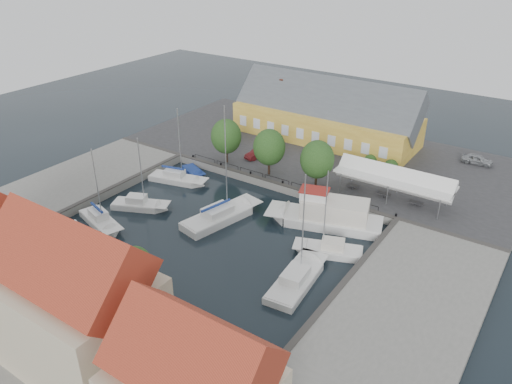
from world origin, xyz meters
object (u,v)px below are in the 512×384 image
car_red (258,153)px  trawler (328,217)px  center_sailboat (221,217)px  launch_sw (76,234)px  east_boat_b (330,251)px  tent_canopy (394,179)px  launch_nw (193,172)px  west_boat_a (177,180)px  west_boat_c (140,206)px  car_silver (477,159)px  east_boat_c (297,281)px  west_boat_d (101,222)px  warehouse (323,116)px

car_red → trawler: bearing=-15.7°
center_sailboat → trawler: 12.36m
car_red → launch_sw: 27.72m
car_red → east_boat_b: (18.84, -14.58, -1.39)m
tent_canopy → launch_nw: tent_canopy is taller
tent_canopy → west_boat_a: size_ratio=1.29×
car_red → trawler: size_ratio=0.29×
tent_canopy → west_boat_c: (-24.92, -17.46, -3.42)m
car_silver → west_boat_a: west_boat_a is taller
tent_canopy → launch_nw: bearing=-166.7°
east_boat_c → launch_nw: size_ratio=2.46×
car_silver → west_boat_d: bearing=138.9°
car_silver → east_boat_c: 36.90m
warehouse → east_boat_b: warehouse is taller
trawler → launch_sw: size_ratio=2.50×
east_boat_c → west_boat_c: east_boat_c is taller
west_boat_d → west_boat_c: bearing=79.9°
warehouse → tent_canopy: size_ratio=2.04×
east_boat_c → west_boat_c: size_ratio=1.20×
car_silver → east_boat_b: (-7.60, -29.79, -1.45)m
east_boat_b → launch_nw: size_ratio=2.11×
warehouse → car_silver: bearing=6.6°
warehouse → west_boat_d: (-9.25, -36.49, -4.16)m
car_red → east_boat_c: 27.86m
launch_nw → tent_canopy: bearing=13.3°
warehouse → west_boat_a: bearing=-112.1°
warehouse → trawler: size_ratio=2.09×
trawler → west_boat_a: (-21.77, -1.33, -0.74)m
warehouse → trawler: warehouse is taller
west_boat_a → launch_sw: 16.25m
launch_nw → center_sailboat: bearing=-36.1°
tent_canopy → west_boat_a: (-26.08, -9.51, -3.41)m
center_sailboat → west_boat_c: bearing=-161.9°
trawler → east_boat_c: east_boat_c is taller
warehouse → center_sailboat: center_sailboat is taller
warehouse → west_boat_a: (-9.48, -23.37, -4.16)m
tent_canopy → launch_sw: (-26.30, -25.76, -3.59)m
tent_canopy → east_boat_c: (-1.89, -19.52, -3.43)m
west_boat_a → launch_sw: (-0.22, -16.25, -0.18)m
car_silver → west_boat_a: size_ratio=0.38×
trawler → launch_sw: trawler is taller
trawler → tent_canopy: bearing=62.2°
launch_sw → west_boat_d: bearing=81.7°
east_boat_c → trawler: bearing=102.1°
east_boat_c → launch_nw: (-24.22, 13.34, -0.17)m
trawler → west_boat_d: bearing=-146.1°
warehouse → launch_sw: size_ratio=5.23×
west_boat_c → east_boat_c: bearing=-5.1°
center_sailboat → east_boat_c: size_ratio=1.21×
center_sailboat → east_boat_b: size_ratio=1.41×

